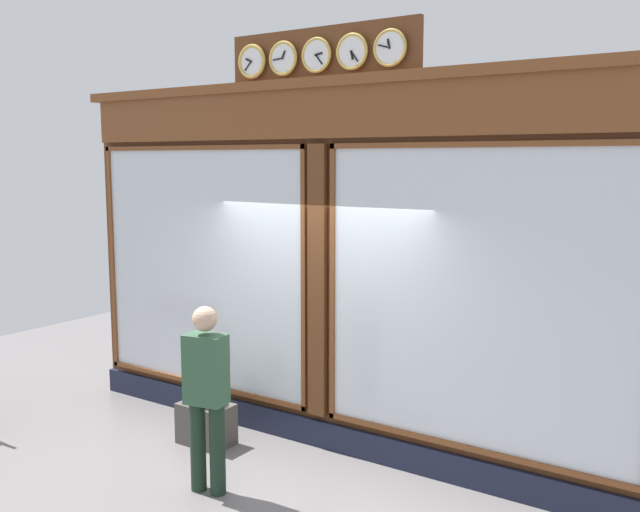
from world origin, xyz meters
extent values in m
cube|color=#5B3319|center=(0.00, -0.15, 1.82)|extent=(6.45, 0.30, 3.63)
cube|color=#191E33|center=(0.00, 0.02, 0.14)|extent=(6.45, 0.08, 0.28)
cube|color=brown|center=(0.00, 0.04, 3.39)|extent=(6.32, 0.08, 0.48)
cube|color=brown|center=(0.00, 0.02, 3.68)|extent=(6.57, 0.20, 0.10)
cube|color=silver|center=(-1.64, 0.01, 1.72)|extent=(2.87, 0.02, 2.65)
cube|color=brown|center=(-1.64, 0.04, 3.07)|extent=(2.97, 0.04, 0.05)
cube|color=brown|center=(-1.64, 0.04, 0.37)|extent=(2.97, 0.04, 0.05)
cube|color=brown|center=(-0.18, 0.04, 1.72)|extent=(0.05, 0.04, 2.75)
cube|color=silver|center=(1.64, 0.01, 1.72)|extent=(2.87, 0.02, 2.65)
cube|color=brown|center=(1.64, 0.04, 3.07)|extent=(2.97, 0.04, 0.05)
cube|color=brown|center=(1.64, 0.04, 0.37)|extent=(2.97, 0.04, 0.05)
cube|color=brown|center=(3.10, 0.04, 1.72)|extent=(0.05, 0.04, 2.75)
cube|color=brown|center=(0.18, 0.04, 1.72)|extent=(0.05, 0.04, 2.75)
cube|color=#5B3319|center=(0.00, 0.03, 1.72)|extent=(0.20, 0.10, 2.75)
cube|color=#5B3319|center=(0.00, -0.02, 3.94)|extent=(2.14, 0.06, 0.55)
cylinder|color=white|center=(-0.80, 0.06, 3.94)|extent=(0.28, 0.02, 0.28)
torus|color=gold|center=(-0.80, 0.06, 3.94)|extent=(0.34, 0.03, 0.34)
cube|color=black|center=(-0.79, 0.07, 3.97)|extent=(0.03, 0.01, 0.08)
cube|color=black|center=(-0.74, 0.07, 3.95)|extent=(0.12, 0.01, 0.04)
sphere|color=black|center=(-0.80, 0.08, 3.94)|extent=(0.02, 0.02, 0.02)
cylinder|color=white|center=(-0.40, 0.06, 3.94)|extent=(0.28, 0.02, 0.28)
torus|color=gold|center=(-0.40, 0.06, 3.94)|extent=(0.34, 0.03, 0.34)
cube|color=black|center=(-0.41, 0.07, 3.90)|extent=(0.03, 0.01, 0.08)
cube|color=black|center=(-0.43, 0.07, 3.89)|extent=(0.08, 0.01, 0.10)
sphere|color=black|center=(-0.40, 0.08, 3.94)|extent=(0.02, 0.02, 0.02)
cylinder|color=white|center=(0.00, 0.06, 3.94)|extent=(0.28, 0.02, 0.28)
torus|color=gold|center=(0.00, 0.06, 3.94)|extent=(0.34, 0.03, 0.34)
cube|color=black|center=(-0.04, 0.07, 3.94)|extent=(0.08, 0.01, 0.03)
cube|color=black|center=(-0.04, 0.07, 3.89)|extent=(0.09, 0.01, 0.10)
sphere|color=black|center=(0.00, 0.08, 3.94)|extent=(0.02, 0.02, 0.02)
cylinder|color=white|center=(0.40, 0.06, 3.94)|extent=(0.28, 0.02, 0.28)
torus|color=gold|center=(0.40, 0.06, 3.94)|extent=(0.34, 0.04, 0.34)
cube|color=black|center=(0.38, 0.07, 3.97)|extent=(0.05, 0.01, 0.08)
cube|color=black|center=(0.46, 0.07, 3.93)|extent=(0.12, 0.01, 0.02)
sphere|color=black|center=(0.40, 0.08, 3.94)|extent=(0.02, 0.02, 0.02)
cylinder|color=white|center=(0.80, 0.06, 3.94)|extent=(0.28, 0.02, 0.28)
torus|color=gold|center=(0.80, 0.06, 3.94)|extent=(0.35, 0.04, 0.35)
cube|color=black|center=(0.83, 0.07, 3.95)|extent=(0.08, 0.01, 0.05)
cube|color=black|center=(0.84, 0.07, 3.89)|extent=(0.09, 0.01, 0.09)
sphere|color=black|center=(0.80, 0.08, 3.94)|extent=(0.02, 0.02, 0.02)
cylinder|color=#1C2F21|center=(0.35, 1.43, 0.41)|extent=(0.14, 0.14, 0.82)
cylinder|color=#1C2F21|center=(0.16, 1.39, 0.41)|extent=(0.14, 0.14, 0.82)
cube|color=#33563D|center=(0.25, 1.41, 1.13)|extent=(0.40, 0.29, 0.62)
sphere|color=tan|center=(0.25, 1.41, 1.58)|extent=(0.22, 0.22, 0.22)
cube|color=#4C4742|center=(1.01, 0.62, 0.22)|extent=(0.56, 0.36, 0.43)
sphere|color=#285623|center=(1.01, 0.62, 0.59)|extent=(0.33, 0.33, 0.33)
camera|label=1|loc=(-3.91, 5.78, 2.95)|focal=39.53mm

